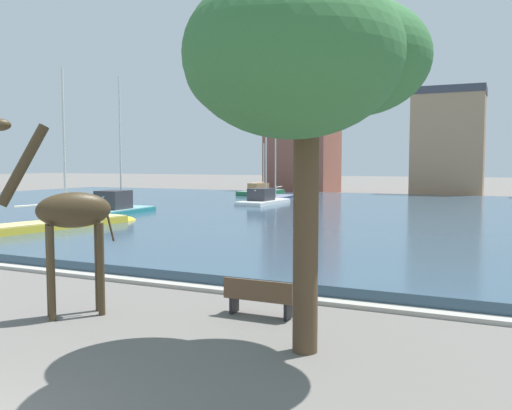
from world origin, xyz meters
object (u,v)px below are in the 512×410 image
giraffe_statue (68,214)px  sailboat_navy (275,200)px  sailboat_teal (121,210)px  sailboat_green (264,193)px  shade_tree (304,59)px  sailboat_white (266,202)px  sailboat_yellow (70,226)px  park_bench (260,297)px

giraffe_statue → sailboat_navy: bearing=105.0°
sailboat_teal → sailboat_green: bearing=90.4°
sailboat_green → shade_tree: (19.73, -42.93, 5.10)m
sailboat_white → shade_tree: 34.19m
sailboat_yellow → sailboat_teal: size_ratio=1.00×
sailboat_yellow → sailboat_navy: (1.24, 24.76, -0.09)m
giraffe_statue → park_bench: giraffe_statue is taller
sailboat_yellow → sailboat_teal: bearing=109.3°
park_bench → shade_tree: bearing=-48.4°
sailboat_white → shade_tree: sailboat_white is taller
sailboat_white → sailboat_teal: 12.82m
sailboat_green → sailboat_yellow: 31.33m
sailboat_white → park_bench: bearing=-66.7°
sailboat_green → shade_tree: size_ratio=1.10×
sailboat_teal → park_bench: size_ratio=5.22×
giraffe_statue → sailboat_teal: size_ratio=0.52×
sailboat_yellow → park_bench: sailboat_yellow is taller
sailboat_white → sailboat_navy: 6.01m
sailboat_white → shade_tree: bearing=-65.2°
sailboat_yellow → park_bench: bearing=-32.5°
sailboat_navy → park_bench: size_ratio=4.03×
sailboat_navy → park_bench: sailboat_navy is taller
sailboat_white → park_bench: sailboat_white is taller
sailboat_green → sailboat_yellow: bearing=-85.0°
shade_tree → park_bench: 5.86m
sailboat_teal → shade_tree: 27.78m
sailboat_teal → sailboat_navy: 17.83m
giraffe_statue → sailboat_navy: 37.65m
giraffe_statue → shade_tree: shade_tree is taller
sailboat_teal → sailboat_navy: sailboat_teal is taller
sailboat_white → park_bench: size_ratio=4.95×
sailboat_teal → sailboat_white: bearing=65.1°
sailboat_white → park_bench: (12.33, -28.62, -0.08)m
sailboat_yellow → sailboat_white: (2.84, 18.97, 0.13)m
giraffe_statue → sailboat_yellow: 16.05m
sailboat_green → park_bench: sailboat_green is taller
park_bench → giraffe_statue: bearing=-155.8°
sailboat_yellow → sailboat_navy: size_ratio=1.30×
giraffe_statue → sailboat_navy: sailboat_navy is taller
giraffe_statue → sailboat_white: bearing=104.9°
park_bench → sailboat_teal: bearing=136.2°
sailboat_green → park_bench: size_ratio=4.34×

